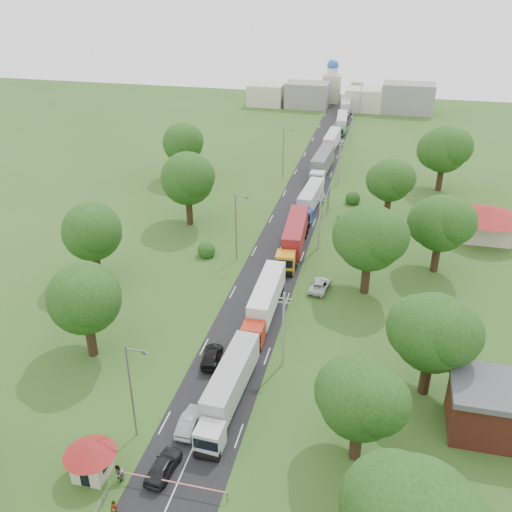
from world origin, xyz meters
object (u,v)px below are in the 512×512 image
(boom_barrier, at_px, (158,480))
(pedestrian_near, at_px, (115,511))
(car_lane_mid, at_px, (190,421))
(truck_0, at_px, (229,387))
(car_lane_front, at_px, (163,466))
(info_sign, at_px, (329,196))
(guard_booth, at_px, (90,456))

(boom_barrier, bearing_deg, pedestrian_near, -121.33)
(boom_barrier, relative_size, car_lane_mid, 2.02)
(boom_barrier, bearing_deg, truck_0, 74.71)
(truck_0, relative_size, car_lane_mid, 3.13)
(boom_barrier, bearing_deg, car_lane_front, 95.25)
(car_lane_mid, distance_m, pedestrian_near, 10.79)
(car_lane_front, bearing_deg, pedestrian_near, 74.27)
(boom_barrier, distance_m, pedestrian_near, 4.10)
(truck_0, xyz_separation_m, car_lane_mid, (-2.60, -3.82, -1.34))
(info_sign, relative_size, pedestrian_near, 2.24)
(guard_booth, distance_m, pedestrian_near, 5.25)
(boom_barrier, distance_m, car_lane_front, 1.56)
(info_sign, distance_m, pedestrian_near, 64.13)
(guard_booth, height_order, car_lane_front, guard_booth)
(car_lane_front, bearing_deg, boom_barrier, 101.02)
(guard_booth, distance_m, car_lane_mid, 9.46)
(boom_barrier, relative_size, pedestrian_near, 5.04)
(guard_booth, distance_m, info_sign, 61.27)
(car_lane_front, height_order, pedestrian_near, pedestrian_near)
(car_lane_front, distance_m, pedestrian_near, 5.43)
(info_sign, height_order, pedestrian_near, info_sign)
(info_sign, height_order, truck_0, info_sign)
(guard_booth, bearing_deg, pedestrian_near, -43.31)
(car_lane_mid, bearing_deg, pedestrian_near, 77.01)
(info_sign, bearing_deg, boom_barrier, -96.24)
(car_lane_front, bearing_deg, car_lane_mid, -89.46)
(info_sign, distance_m, truck_0, 49.32)
(car_lane_mid, xyz_separation_m, pedestrian_near, (-2.49, -10.50, 0.16))
(car_lane_mid, bearing_deg, info_sign, -96.33)
(truck_0, xyz_separation_m, pedestrian_near, (-5.09, -14.32, -1.18))
(boom_barrier, height_order, pedestrian_near, pedestrian_near)
(guard_booth, xyz_separation_m, truck_0, (8.80, 10.82, -0.07))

